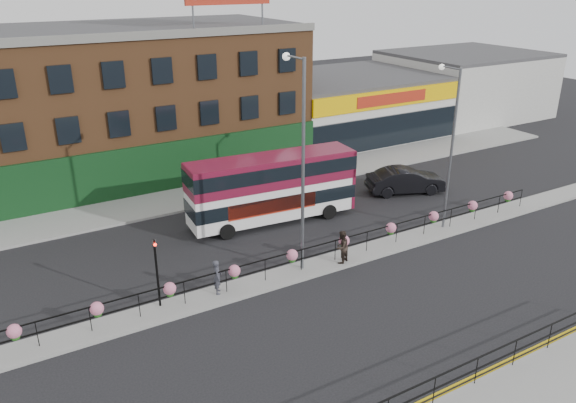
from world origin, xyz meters
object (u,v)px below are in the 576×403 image
double_decker_bus (273,182)px  car (406,180)px  pedestrian_a (217,277)px  lamp_column_east (450,136)px  lamp_column_west (300,149)px  pedestrian_b (342,247)px

double_decker_bus → car: (9.88, -0.37, -1.61)m
pedestrian_a → lamp_column_east: (14.02, 0.31, 4.51)m
lamp_column_west → lamp_column_east: lamp_column_west is taller
double_decker_bus → lamp_column_west: size_ratio=0.99×
car → lamp_column_east: lamp_column_east is taller
pedestrian_a → car: bearing=-47.8°
lamp_column_west → lamp_column_east: 9.53m
lamp_column_east → pedestrian_a: bearing=-178.8°
car → pedestrian_a: bearing=129.2°
pedestrian_b → lamp_column_west: lamp_column_west is taller
pedestrian_a → lamp_column_east: lamp_column_east is taller
double_decker_bus → lamp_column_east: 10.15m
pedestrian_a → lamp_column_east: size_ratio=0.18×
double_decker_bus → lamp_column_east: (7.85, -5.68, 3.02)m
double_decker_bus → pedestrian_a: double_decker_bus is taller
car → pedestrian_b: bearing=142.4°
car → pedestrian_a: 17.00m
lamp_column_east → lamp_column_west: bearing=180.0°
double_decker_bus → pedestrian_a: bearing=-135.8°
double_decker_bus → lamp_column_west: bearing=-106.2°
pedestrian_b → pedestrian_a: bearing=-27.2°
pedestrian_a → pedestrian_b: pedestrian_b is taller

